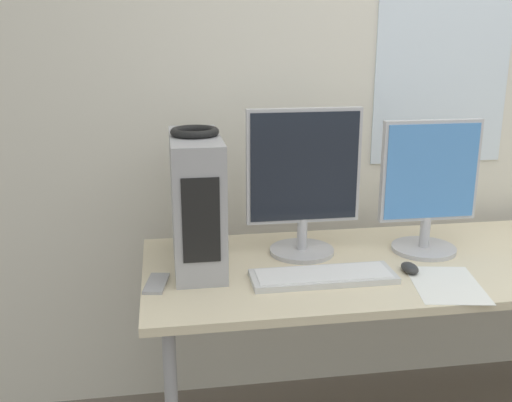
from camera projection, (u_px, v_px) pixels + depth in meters
The scene contains 10 objects.
wall_back at pixel (443, 77), 2.47m from camera, with size 8.00×0.07×2.70m.
desk at pixel (489, 267), 2.18m from camera, with size 2.48×0.73×0.75m.
pc_tower at pixel (197, 201), 2.03m from camera, with size 0.17×0.44×0.45m.
headphones at pixel (195, 132), 1.97m from camera, with size 0.16×0.16×0.03m.
monitor_main at pixel (303, 180), 2.11m from camera, with size 0.41×0.23×0.53m.
monitor_right_near at pixel (429, 186), 2.14m from camera, with size 0.36×0.23×0.48m.
keyboard at pixel (323, 276), 1.95m from camera, with size 0.47×0.16×0.02m.
mouse at pixel (410, 268), 2.01m from camera, with size 0.05×0.09×0.03m.
cell_phone at pixel (156, 283), 1.91m from camera, with size 0.09×0.16×0.01m.
paper_sheet_left at pixel (447, 285), 1.91m from camera, with size 0.26×0.33×0.00m.
Camera 1 is at (-1.15, -1.50, 1.54)m, focal length 42.00 mm.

